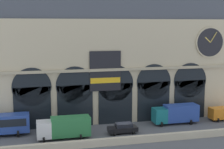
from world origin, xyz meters
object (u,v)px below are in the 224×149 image
at_px(van_east, 224,113).
at_px(car_center, 123,128).
at_px(box_truck_mideast, 176,114).
at_px(box_truck_midwest, 64,127).

bearing_deg(van_east, car_center, -171.47).
height_order(car_center, box_truck_mideast, box_truck_mideast).
bearing_deg(box_truck_mideast, box_truck_midwest, -170.51).
distance_m(box_truck_midwest, van_east, 27.64).
relative_size(box_truck_mideast, van_east, 1.44).
height_order(box_truck_mideast, van_east, box_truck_mideast).
bearing_deg(box_truck_mideast, car_center, -164.13).
xyz_separation_m(box_truck_midwest, van_east, (27.46, 3.12, -0.45)).
distance_m(box_truck_midwest, box_truck_mideast, 18.76).
relative_size(box_truck_midwest, van_east, 1.44).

